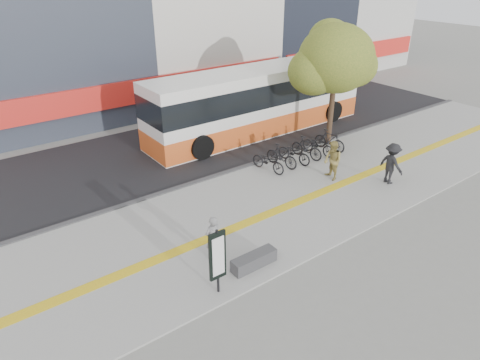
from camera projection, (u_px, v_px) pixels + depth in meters
ground at (288, 226)px, 16.37m from camera, size 120.00×120.00×0.00m
sidewalk at (263, 209)px, 17.42m from camera, size 40.00×7.00×0.08m
tactile_strip at (271, 213)px, 17.04m from camera, size 40.00×0.45×0.01m
street at (172, 150)px, 22.78m from camera, size 40.00×8.00×0.06m
curb at (215, 177)px, 19.91m from camera, size 40.00×0.25×0.14m
bench at (254, 261)px, 13.99m from camera, size 1.60×0.45×0.45m
signboard at (218, 257)px, 12.44m from camera, size 0.55×0.10×2.20m
street_tree at (334, 60)px, 21.58m from camera, size 4.40×3.80×6.31m
bus at (259, 102)px, 24.50m from camera, size 13.56×3.21×3.61m
bicycle_row at (300, 150)px, 21.29m from camera, size 5.04×1.97×1.10m
seated_woman at (213, 238)px, 14.15m from camera, size 0.60×0.42×1.58m
pedestrian_tan at (333, 161)px, 19.30m from camera, size 0.86×1.00×1.80m
pedestrian_dark at (391, 164)px, 18.95m from camera, size 0.82×1.27×1.86m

